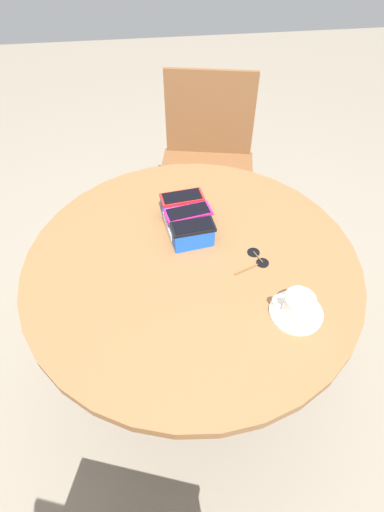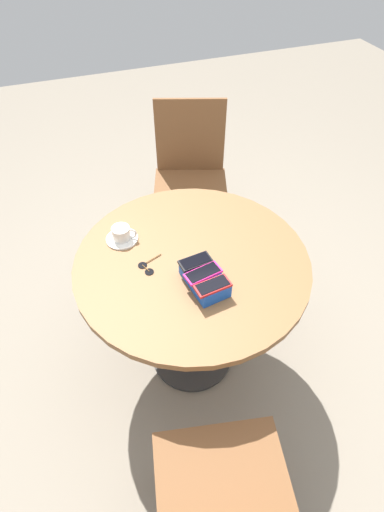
% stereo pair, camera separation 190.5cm
% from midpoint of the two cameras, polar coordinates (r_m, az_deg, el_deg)
% --- Properties ---
extents(ground_plane, '(8.00, 8.00, 0.00)m').
position_cam_midpoint_polar(ground_plane, '(1.78, 3.40, -38.03)').
color(ground_plane, gray).
extents(round_table, '(0.97, 0.97, 0.76)m').
position_cam_midpoint_polar(round_table, '(1.16, 5.01, -34.69)').
color(round_table, '#2D2D2D').
rests_on(round_table, ground_plane).
extents(phone_box, '(0.22, 0.15, 0.06)m').
position_cam_midpoint_polar(phone_box, '(1.00, 9.96, -40.47)').
color(phone_box, blue).
rests_on(phone_box, round_table).
extents(phone_red, '(0.08, 0.14, 0.01)m').
position_cam_midpoint_polar(phone_red, '(0.96, 13.15, -43.74)').
color(phone_red, red).
rests_on(phone_red, phone_box).
extents(phone_magenta, '(0.09, 0.15, 0.01)m').
position_cam_midpoint_polar(phone_magenta, '(0.96, 9.79, -40.34)').
color(phone_magenta, '#D11975').
rests_on(phone_magenta, phone_box).
extents(phone_black, '(0.08, 0.13, 0.01)m').
position_cam_midpoint_polar(phone_black, '(0.96, 7.20, -37.00)').
color(phone_black, black).
rests_on(phone_black, phone_box).
extents(saucer, '(0.14, 0.14, 0.01)m').
position_cam_midpoint_polar(saucer, '(1.08, -12.96, -26.66)').
color(saucer, silver).
rests_on(saucer, round_table).
extents(coffee_cup, '(0.08, 0.10, 0.06)m').
position_cam_midpoint_polar(coffee_cup, '(1.05, -13.14, -26.11)').
color(coffee_cup, silver).
rests_on(coffee_cup, saucer).
extents(sunglasses, '(0.10, 0.11, 0.01)m').
position_cam_midpoint_polar(sunglasses, '(1.03, -6.71, -35.93)').
color(sunglasses, black).
rests_on(sunglasses, round_table).
extents(chair_far_side, '(0.57, 0.57, 0.93)m').
position_cam_midpoint_polar(chair_far_side, '(1.72, 2.44, -2.33)').
color(chair_far_side, brown).
rests_on(chair_far_side, ground_plane).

